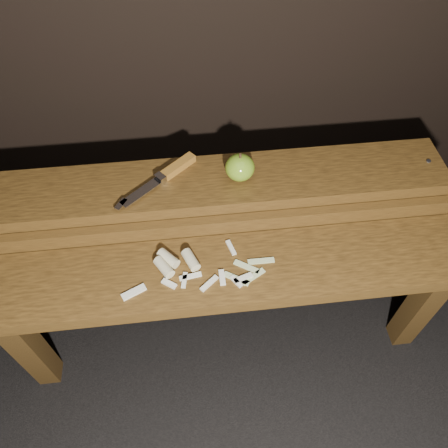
{
  "coord_description": "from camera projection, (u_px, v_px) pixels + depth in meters",
  "views": [
    {
      "loc": [
        -0.08,
        -0.61,
        1.31
      ],
      "look_at": [
        0.0,
        0.06,
        0.45
      ],
      "focal_mm": 35.0,
      "sensor_mm": 36.0,
      "label": 1
    }
  ],
  "objects": [
    {
      "name": "ground",
      "position": [
        226.0,
        324.0,
        1.41
      ],
      "size": [
        60.0,
        60.0,
        0.0
      ],
      "primitive_type": "plane",
      "color": "black"
    },
    {
      "name": "bench_front_tier",
      "position": [
        229.0,
        285.0,
        1.1
      ],
      "size": [
        1.2,
        0.2,
        0.42
      ],
      "color": "#39240E",
      "rests_on": "ground"
    },
    {
      "name": "bench_rear_tier",
      "position": [
        220.0,
        202.0,
        1.19
      ],
      "size": [
        1.2,
        0.21,
        0.5
      ],
      "color": "#39240E",
      "rests_on": "ground"
    },
    {
      "name": "apple",
      "position": [
        240.0,
        167.0,
        1.1
      ],
      "size": [
        0.08,
        0.08,
        0.08
      ],
      "color": "olive",
      "rests_on": "bench_rear_tier"
    },
    {
      "name": "knife",
      "position": [
        169.0,
        173.0,
        1.12
      ],
      "size": [
        0.21,
        0.18,
        0.02
      ],
      "color": "#956020",
      "rests_on": "bench_rear_tier"
    },
    {
      "name": "apple_scraps",
      "position": [
        186.0,
        266.0,
        1.04
      ],
      "size": [
        0.37,
        0.14,
        0.03
      ],
      "color": "beige",
      "rests_on": "bench_front_tier"
    }
  ]
}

